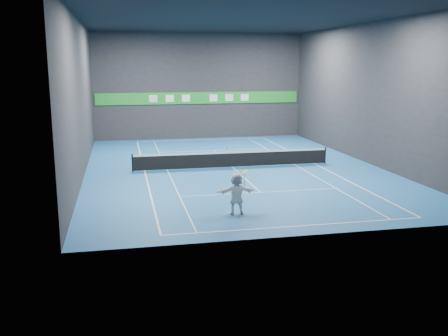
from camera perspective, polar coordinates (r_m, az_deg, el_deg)
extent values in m
plane|color=#1B5995|center=(31.42, 0.98, 0.08)|extent=(26.00, 26.00, 0.00)
plane|color=black|center=(30.87, 1.05, 16.66)|extent=(26.00, 26.00, 0.00)
cube|color=#262629|center=(43.57, -2.83, 9.31)|extent=(18.00, 0.10, 9.00)
cube|color=#262629|center=(18.41, 10.06, 5.75)|extent=(18.00, 0.10, 9.00)
cube|color=#262629|center=(30.13, -16.08, 7.77)|extent=(0.10, 26.00, 9.00)
cube|color=#262629|center=(33.97, 16.15, 8.17)|extent=(0.10, 26.00, 9.00)
cube|color=white|center=(20.37, 8.45, -6.58)|extent=(10.98, 0.08, 0.01)
cube|color=white|center=(42.91, -2.53, 3.24)|extent=(10.98, 0.08, 0.01)
cube|color=white|center=(30.70, -9.06, -0.34)|extent=(0.08, 23.78, 0.01)
cube|color=white|center=(33.05, 10.31, 0.48)|extent=(0.08, 23.78, 0.01)
cube|color=white|center=(30.79, -6.50, -0.23)|extent=(0.06, 23.78, 0.01)
cube|color=white|center=(32.56, 8.06, 0.39)|extent=(0.06, 23.78, 0.01)
cube|color=white|center=(25.38, 4.19, -2.79)|extent=(8.23, 0.06, 0.01)
cube|color=white|center=(37.58, -1.18, 2.03)|extent=(8.23, 0.06, 0.01)
cube|color=white|center=(31.42, 0.98, 0.09)|extent=(0.06, 12.80, 0.01)
imported|color=white|center=(21.51, 1.43, -2.93)|extent=(1.70, 0.56, 1.82)
sphere|color=#C0DE25|center=(21.26, 0.29, 2.22)|extent=(0.07, 0.07, 0.07)
cylinder|color=black|center=(30.57, -10.42, 0.58)|extent=(0.10, 0.10, 1.07)
cylinder|color=black|center=(33.22, 11.48, 1.43)|extent=(0.10, 0.10, 1.07)
cube|color=black|center=(31.33, 0.99, 0.92)|extent=(12.40, 0.03, 0.86)
cube|color=white|center=(31.24, 0.99, 1.79)|extent=(12.40, 0.04, 0.10)
cube|color=#1F922B|center=(43.57, -2.80, 8.00)|extent=(17.64, 0.06, 1.00)
cube|color=silver|center=(43.07, -8.10, 7.85)|extent=(0.70, 0.04, 0.60)
cube|color=white|center=(43.18, -6.23, 7.91)|extent=(0.70, 0.04, 0.60)
cube|color=white|center=(43.34, -4.37, 7.96)|extent=(0.70, 0.04, 0.60)
cube|color=white|center=(43.72, -1.22, 8.02)|extent=(0.70, 0.04, 0.60)
cube|color=silver|center=(43.99, 0.59, 8.05)|extent=(0.70, 0.04, 0.60)
cube|color=white|center=(44.31, 2.38, 8.06)|extent=(0.70, 0.04, 0.60)
torus|color=#B61318|center=(21.42, 2.16, -0.57)|extent=(0.37, 0.34, 0.24)
cylinder|color=#D0DF4E|center=(21.43, 2.40, -0.43)|extent=(0.36, 0.34, 0.16)
cylinder|color=red|center=(21.47, 2.32, -1.06)|extent=(0.04, 0.13, 0.18)
cylinder|color=yellow|center=(21.52, 2.37, -1.70)|extent=(0.06, 0.12, 0.26)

